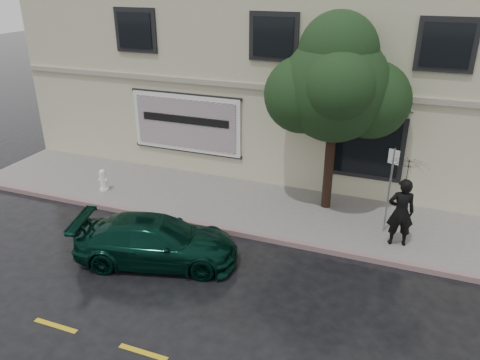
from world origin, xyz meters
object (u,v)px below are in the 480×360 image
(fire_hydrant, at_px, (103,180))
(pedestrian, at_px, (401,212))
(car, at_px, (156,241))
(street_tree, at_px, (335,89))

(fire_hydrant, bearing_deg, pedestrian, 21.86)
(car, distance_m, pedestrian, 6.57)
(car, distance_m, street_tree, 6.64)
(pedestrian, bearing_deg, car, 13.29)
(pedestrian, distance_m, fire_hydrant, 9.70)
(car, distance_m, fire_hydrant, 4.82)
(pedestrian, xyz_separation_m, street_tree, (-2.28, 1.56, 2.84))
(car, height_order, pedestrian, pedestrian)
(pedestrian, height_order, fire_hydrant, pedestrian)
(pedestrian, height_order, street_tree, street_tree)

